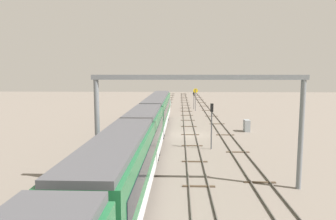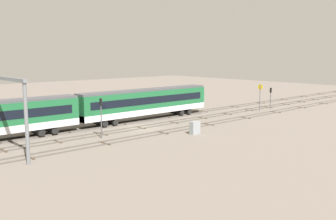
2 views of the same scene
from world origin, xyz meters
name	(u,v)px [view 2 (image 2 of 2)]	position (x,y,z in m)	size (l,w,h in m)	color
ground_plane	(140,128)	(0.00, 0.00, 0.00)	(188.19, 188.19, 0.00)	slate
track_near_foreground	(162,132)	(0.00, -4.70, 0.07)	(172.19, 2.40, 0.16)	#59544C
track_second_near	(140,127)	(0.00, 0.00, 0.07)	(172.19, 2.40, 0.16)	#59544C
track_with_train	(121,123)	(0.00, 4.70, 0.07)	(172.19, 2.40, 0.16)	#59544C
speed_sign_mid_trackside	(260,93)	(26.35, -1.99, 3.27)	(0.14, 0.98, 4.94)	#4C4C51
signal_light_trackside_approach	(101,113)	(-7.76, -2.04, 3.26)	(0.31, 0.32, 5.03)	#4C4C51
signal_light_trackside_departure	(271,95)	(30.10, -1.81, 2.68)	(0.31, 0.32, 4.06)	#4C4C51
relay_cabinet	(195,128)	(2.72, -8.10, 0.84)	(1.38, 0.75, 1.68)	gray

